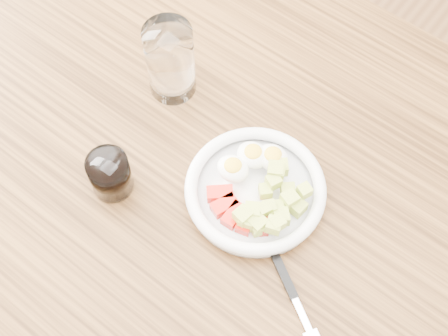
% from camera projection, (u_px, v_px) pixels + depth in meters
% --- Properties ---
extents(ground, '(4.00, 4.00, 0.00)m').
position_uv_depth(ground, '(225.00, 316.00, 1.62)').
color(ground, brown).
rests_on(ground, ground).
extents(dining_table, '(1.50, 0.90, 0.77)m').
position_uv_depth(dining_table, '(225.00, 212.00, 1.03)').
color(dining_table, brown).
rests_on(dining_table, ground).
extents(bowl, '(0.21, 0.21, 0.05)m').
position_uv_depth(bowl, '(256.00, 189.00, 0.92)').
color(bowl, white).
rests_on(bowl, dining_table).
extents(fork, '(0.17, 0.11, 0.01)m').
position_uv_depth(fork, '(289.00, 286.00, 0.86)').
color(fork, black).
rests_on(fork, dining_table).
extents(water_glass, '(0.08, 0.08, 0.14)m').
position_uv_depth(water_glass, '(170.00, 61.00, 0.97)').
color(water_glass, white).
rests_on(water_glass, dining_table).
extents(coffee_glass, '(0.06, 0.06, 0.07)m').
position_uv_depth(coffee_glass, '(110.00, 174.00, 0.91)').
color(coffee_glass, white).
rests_on(coffee_glass, dining_table).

